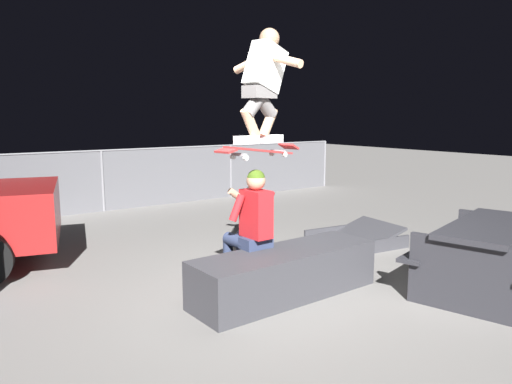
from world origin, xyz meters
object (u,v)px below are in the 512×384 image
Objects in this scene: ledge_box_main at (285,273)px; person_sitting_on_ledge at (250,223)px; skateboard at (259,151)px; skater_airborne at (263,80)px; kicker_ramp at (355,241)px; picnic_table_back at (489,247)px.

person_sitting_on_ledge is (-0.19, 0.37, 0.49)m from ledge_box_main.
skateboard is at bearing -101.89° from person_sitting_on_ledge.
kicker_ramp is (2.30, 0.83, -2.16)m from skater_airborne.
person_sitting_on_ledge is at bearing -165.36° from kicker_ramp.
skateboard is (-0.25, 0.13, 1.29)m from ledge_box_main.
ledge_box_main is 1.57× the size of person_sitting_on_ledge.
kicker_ramp is 0.64× the size of picnic_table_back.
person_sitting_on_ledge is at bearing 143.01° from picnic_table_back.
skater_airborne is 3.26m from kicker_ramp.
person_sitting_on_ledge reaches higher than picnic_table_back.
skater_airborne reaches higher than skateboard.
ledge_box_main is at bearing -62.22° from person_sitting_on_ledge.
skater_airborne is at bearing 143.90° from ledge_box_main.
picnic_table_back is (2.09, -1.29, -1.03)m from skateboard.
person_sitting_on_ledge reaches higher than ledge_box_main.
person_sitting_on_ledge is at bearing 78.11° from skateboard.
person_sitting_on_ledge is 0.67× the size of picnic_table_back.
kicker_ramp is at bearing 14.64° from person_sitting_on_ledge.
ledge_box_main is 2.00× the size of skateboard.
skateboard reaches higher than picnic_table_back.
skateboard is at bearing -169.81° from skater_airborne.
skateboard is 2.90m from kicker_ramp.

